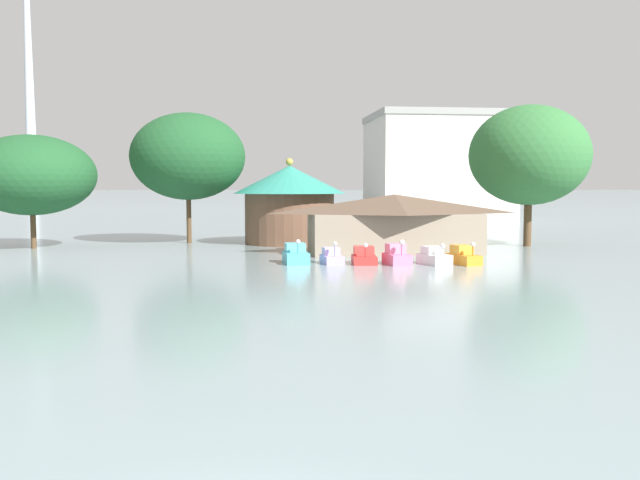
{
  "coord_description": "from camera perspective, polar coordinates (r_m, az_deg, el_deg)",
  "views": [
    {
      "loc": [
        0.19,
        -9.58,
        5.45
      ],
      "look_at": [
        4.26,
        24.34,
        2.75
      ],
      "focal_mm": 38.33,
      "sensor_mm": 36.0,
      "label": 1
    }
  ],
  "objects": [
    {
      "name": "background_building_block",
      "position": [
        112.37,
        9.72,
        6.03
      ],
      "size": [
        21.21,
        18.31,
        17.04
      ],
      "color": "beige",
      "rests_on": "ground"
    },
    {
      "name": "boathouse",
      "position": [
        55.9,
        6.21,
        1.48
      ],
      "size": [
        14.72,
        6.55,
        4.79
      ],
      "color": "gray",
      "rests_on": "ground"
    },
    {
      "name": "shoreline_tree_right",
      "position": [
        64.81,
        17.07,
        6.78
      ],
      "size": [
        10.75,
        10.75,
        12.75
      ],
      "color": "brown",
      "rests_on": "ground"
    },
    {
      "name": "green_roof_pavilion",
      "position": [
        65.07,
        -2.56,
        3.33
      ],
      "size": [
        10.63,
        10.63,
        8.1
      ],
      "color": "brown",
      "rests_on": "ground"
    },
    {
      "name": "pedal_boat_lavender",
      "position": [
        48.21,
        0.99,
        -1.43
      ],
      "size": [
        1.53,
        2.39,
        1.64
      ],
      "rotation": [
        0.0,
        0.0,
        -1.47
      ],
      "color": "#B299D8",
      "rests_on": "ground"
    },
    {
      "name": "shoreline_tree_tall_left",
      "position": [
        64.68,
        -22.94,
        5.01
      ],
      "size": [
        10.98,
        10.98,
        9.92
      ],
      "color": "brown",
      "rests_on": "ground"
    },
    {
      "name": "pedal_boat_cyan",
      "position": [
        48.39,
        -2.04,
        -1.28
      ],
      "size": [
        1.77,
        2.89,
        1.79
      ],
      "rotation": [
        0.0,
        0.0,
        -1.51
      ],
      "color": "#4CB7CC",
      "rests_on": "ground"
    },
    {
      "name": "pedal_boat_orange",
      "position": [
        48.86,
        11.86,
        -1.36
      ],
      "size": [
        1.97,
        2.99,
        1.64
      ],
      "rotation": [
        0.0,
        0.0,
        -1.31
      ],
      "color": "orange",
      "rests_on": "ground"
    },
    {
      "name": "shoreline_tree_mid",
      "position": [
        66.66,
        -10.96,
        6.85
      ],
      "size": [
        10.89,
        10.89,
        12.4
      ],
      "color": "brown",
      "rests_on": "ground"
    },
    {
      "name": "pedal_boat_red",
      "position": [
        48.21,
        3.7,
        -1.41
      ],
      "size": [
        1.88,
        2.73,
        1.55
      ],
      "rotation": [
        0.0,
        0.0,
        -1.66
      ],
      "color": "red",
      "rests_on": "ground"
    },
    {
      "name": "pedal_boat_white",
      "position": [
        48.35,
        9.5,
        -1.41
      ],
      "size": [
        2.17,
        2.67,
        1.54
      ],
      "rotation": [
        0.0,
        0.0,
        -1.23
      ],
      "color": "white",
      "rests_on": "ground"
    },
    {
      "name": "pedal_boat_pink",
      "position": [
        47.91,
        6.42,
        -1.34
      ],
      "size": [
        1.74,
        2.44,
        1.81
      ],
      "rotation": [
        0.0,
        0.0,
        -1.43
      ],
      "color": "pink",
      "rests_on": "ground"
    }
  ]
}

